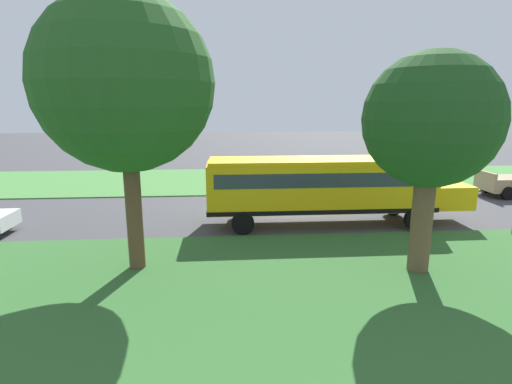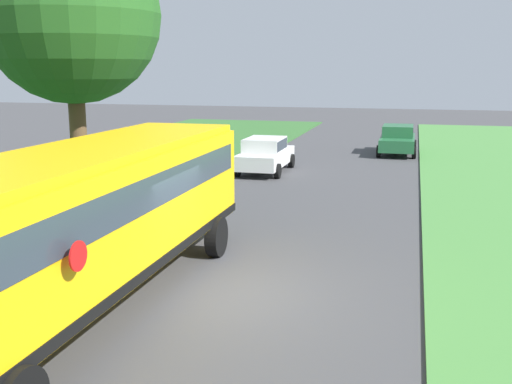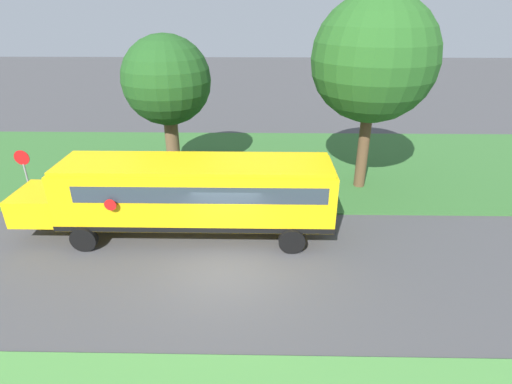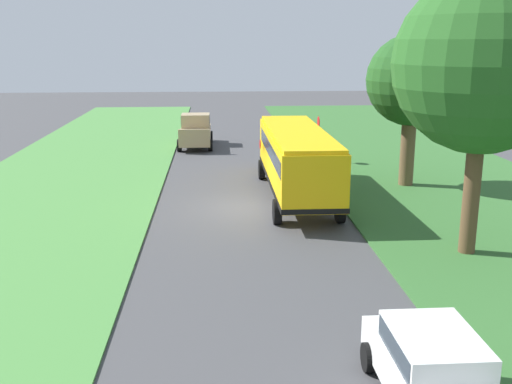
% 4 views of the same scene
% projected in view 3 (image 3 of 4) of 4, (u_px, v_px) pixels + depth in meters
% --- Properties ---
extents(ground_plane, '(120.00, 120.00, 0.00)m').
position_uv_depth(ground_plane, '(225.00, 267.00, 14.33)').
color(ground_plane, '#424244').
extents(grass_verge, '(12.00, 80.00, 0.08)m').
position_uv_depth(grass_verge, '(240.00, 164.00, 23.34)').
color(grass_verge, '#33662D').
rests_on(grass_verge, ground).
extents(school_bus, '(2.85, 12.42, 3.16)m').
position_uv_depth(school_bus, '(190.00, 192.00, 15.57)').
color(school_bus, yellow).
rests_on(school_bus, ground).
extents(oak_tree_beside_bus, '(4.33, 4.33, 7.34)m').
position_uv_depth(oak_tree_beside_bus, '(165.00, 81.00, 19.45)').
color(oak_tree_beside_bus, brown).
rests_on(oak_tree_beside_bus, ground).
extents(oak_tree_roadside_mid, '(5.68, 5.68, 9.14)m').
position_uv_depth(oak_tree_roadside_mid, '(373.00, 60.00, 17.77)').
color(oak_tree_roadside_mid, brown).
rests_on(oak_tree_roadside_mid, ground).
extents(stop_sign, '(0.08, 0.68, 2.74)m').
position_uv_depth(stop_sign, '(25.00, 172.00, 17.89)').
color(stop_sign, gray).
rests_on(stop_sign, ground).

